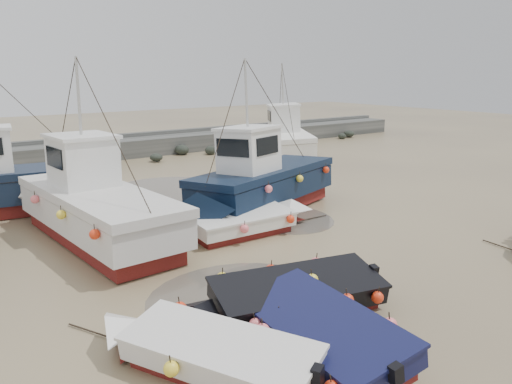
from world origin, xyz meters
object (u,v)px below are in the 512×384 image
dinghy_4 (283,292)px  dinghy_0 (206,347)px  dinghy_1 (314,321)px  cabin_boat_2 (256,183)px  cabin_boat_3 (286,139)px  dinghy_5 (249,219)px  cabin_boat_1 (90,203)px

dinghy_4 → dinghy_0: bearing=123.8°
dinghy_1 → cabin_boat_2: size_ratio=0.63×
dinghy_4 → cabin_boat_2: cabin_boat_2 is taller
cabin_boat_2 → cabin_boat_3: same height
dinghy_5 → cabin_boat_2: bearing=139.4°
dinghy_0 → cabin_boat_2: 11.16m
dinghy_0 → cabin_boat_3: 24.42m
cabin_boat_2 → dinghy_5: bearing=119.7°
dinghy_0 → cabin_boat_2: bearing=23.0°
dinghy_4 → dinghy_5: same height
dinghy_1 → dinghy_4: 1.53m
dinghy_0 → cabin_boat_3: (16.74, 17.77, 0.82)m
dinghy_4 → dinghy_1: bearing=180.0°
cabin_boat_1 → cabin_boat_3: (15.84, 8.44, 0.06)m
cabin_boat_2 → cabin_boat_3: bearing=-62.6°
cabin_boat_2 → cabin_boat_1: bearing=63.5°
dinghy_4 → cabin_boat_1: 8.56m
dinghy_1 → cabin_boat_3: 23.20m
dinghy_0 → dinghy_4: (2.79, 1.01, -0.01)m
dinghy_4 → cabin_boat_1: bearing=26.7°
dinghy_5 → cabin_boat_3: cabin_boat_3 is taller
dinghy_1 → cabin_boat_1: 9.94m
cabin_boat_1 → cabin_boat_2: size_ratio=1.10×
cabin_boat_1 → cabin_boat_2: 6.55m
dinghy_4 → cabin_boat_3: cabin_boat_3 is taller
dinghy_5 → cabin_boat_1: size_ratio=0.55×
cabin_boat_1 → dinghy_1: bearing=-85.5°
cabin_boat_1 → cabin_boat_2: bearing=-13.0°
dinghy_5 → dinghy_4: bearing=-26.1°
dinghy_5 → cabin_boat_2: 2.58m
dinghy_0 → cabin_boat_3: cabin_boat_3 is taller
dinghy_4 → cabin_boat_1: size_ratio=0.58×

